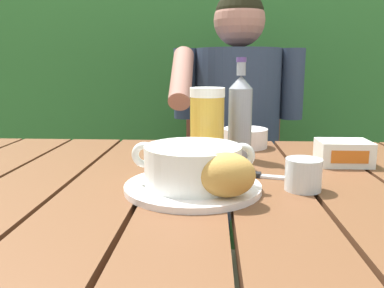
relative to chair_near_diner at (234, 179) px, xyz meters
The scene contains 13 objects.
dining_table 0.90m from the chair_near_diner, 99.51° to the right, with size 1.44×0.86×0.73m.
hedge_backdrop 1.00m from the chair_near_diner, 102.62° to the left, with size 3.80×0.87×2.76m.
chair_near_diner is the anchor object (origin of this frame).
person_eating 0.32m from the chair_near_diner, 90.82° to the right, with size 0.48×0.47×1.24m.
serving_plate 0.99m from the chair_near_diner, 97.93° to the right, with size 0.26×0.26×0.01m.
soup_bowl 1.00m from the chair_near_diner, 97.93° to the right, with size 0.23×0.18×0.08m.
bread_roll 1.06m from the chair_near_diner, 94.02° to the right, with size 0.11×0.08×0.08m.
beer_glass 0.83m from the chair_near_diner, 98.24° to the right, with size 0.08×0.08×0.18m.
beer_bottle 0.78m from the chair_near_diner, 92.20° to the right, with size 0.06×0.06×0.25m.
water_glass_small 0.98m from the chair_near_diner, 85.18° to the right, with size 0.07×0.07×0.06m.
butter_tub 0.81m from the chair_near_diner, 73.29° to the right, with size 0.12×0.09×0.06m.
table_knife 0.89m from the chair_near_diner, 89.60° to the right, with size 0.15×0.06×0.01m.
diner_bowl 0.60m from the chair_near_diner, 90.00° to the right, with size 0.13×0.13×0.05m.
Camera 1 is at (0.05, -0.80, 0.97)m, focal length 36.80 mm.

